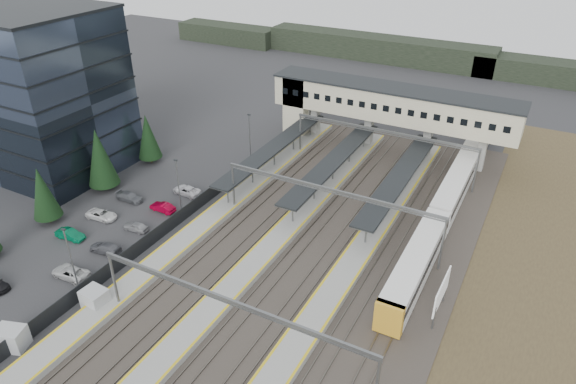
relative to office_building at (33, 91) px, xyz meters
The scene contains 15 objects.
ground 39.86m from the office_building, 18.43° to the right, with size 220.00×220.00×0.00m, color #2B2B2D.
office_building is the anchor object (origin of this frame).
conifer_row 22.40m from the office_building, 48.57° to the right, with size 4.42×49.82×9.50m.
car_park 31.76m from the office_building, 39.90° to the right, with size 10.60×44.53×1.28m.
lampposts 31.00m from the office_building, 21.00° to the right, with size 0.50×53.25×8.07m.
fence 32.32m from the office_building, 13.35° to the right, with size 0.08×90.00×2.00m.
relay_cabin_near 42.27m from the office_building, 44.91° to the right, with size 3.19×2.73×2.25m.
relay_cabin_far 39.79m from the office_building, 33.54° to the right, with size 2.64×2.26×2.30m.
rail_corridor 47.39m from the office_building, ahead, with size 34.00×90.00×0.92m.
canopies 46.29m from the office_building, 19.23° to the left, with size 23.10×30.00×3.28m.
footbridge 53.18m from the office_building, 34.47° to the left, with size 40.40×6.40×11.20m.
gantries 49.23m from the office_building, 10.62° to the right, with size 28.40×62.28×7.17m.
train 63.65m from the office_building, 17.28° to the left, with size 2.85×59.52×3.59m.
billboard 64.66m from the office_building, ahead, with size 0.28×5.56×4.65m.
treeline_far 100.53m from the office_building, 53.31° to the left, with size 170.00×19.00×7.00m.
Camera 1 is at (32.65, -35.57, 37.50)m, focal length 32.00 mm.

